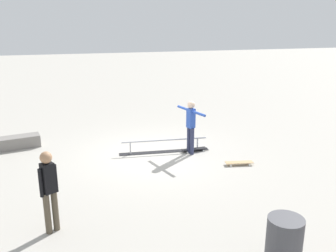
# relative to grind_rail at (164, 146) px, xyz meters

# --- Properties ---
(ground_plane) EXTENTS (60.00, 60.00, 0.00)m
(ground_plane) POSITION_rel_grind_rail_xyz_m (0.44, 0.17, -0.18)
(ground_plane) COLOR #ADA89E
(grind_rail) EXTENTS (2.84, 0.36, 0.42)m
(grind_rail) POSITION_rel_grind_rail_xyz_m (0.00, 0.00, 0.00)
(grind_rail) COLOR black
(grind_rail) RESTS_ON ground_plane
(skate_ledge) EXTENTS (1.68, 0.85, 0.39)m
(skate_ledge) POSITION_rel_grind_rail_xyz_m (4.66, -1.40, 0.01)
(skate_ledge) COLOR gray
(skate_ledge) RESTS_ON ground_plane
(skater_main) EXTENTS (0.54, 1.29, 1.67)m
(skater_main) POSITION_rel_grind_rail_xyz_m (-0.75, 0.32, 0.79)
(skater_main) COLOR #2D3351
(skater_main) RESTS_ON ground_plane
(skateboard_main) EXTENTS (0.82, 0.32, 0.09)m
(skateboard_main) POSITION_rel_grind_rail_xyz_m (-0.93, 0.17, -0.11)
(skateboard_main) COLOR black
(skateboard_main) RESTS_ON ground_plane
(bystander_black_shirt) EXTENTS (0.37, 0.29, 1.71)m
(bystander_black_shirt) POSITION_rel_grind_rail_xyz_m (3.15, 3.87, 0.79)
(bystander_black_shirt) COLOR brown
(bystander_black_shirt) RESTS_ON ground_plane
(loose_skateboard_natural) EXTENTS (0.82, 0.33, 0.09)m
(loose_skateboard_natural) POSITION_rel_grind_rail_xyz_m (-1.87, 1.51, -0.11)
(loose_skateboard_natural) COLOR tan
(loose_skateboard_natural) RESTS_ON ground_plane
(trash_bin) EXTENTS (0.62, 0.62, 0.93)m
(trash_bin) POSITION_rel_grind_rail_xyz_m (-0.78, 5.90, 0.29)
(trash_bin) COLOR #47474C
(trash_bin) RESTS_ON ground_plane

